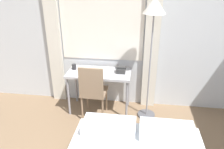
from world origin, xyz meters
The scene contains 7 objects.
wall_back_with_window centered at (-0.06, 3.32, 1.35)m, with size 5.58×0.13×2.70m.
desk centered at (-0.51, 2.98, 0.66)m, with size 1.05×0.52×0.73m.
desk_chair centered at (-0.56, 2.72, 0.54)m, with size 0.41×0.41×0.95m.
standing_lamp centered at (0.31, 2.90, 1.63)m, with size 0.33×0.33×1.94m.
telephone centered at (-0.15, 3.02, 0.77)m, with size 0.17×0.16×0.10m.
book centered at (-0.65, 2.90, 0.74)m, with size 0.29×0.23×0.02m.
mug centered at (-0.95, 3.04, 0.78)m, with size 0.07×0.07×0.09m.
Camera 1 is at (0.16, -0.28, 2.19)m, focal length 35.00 mm.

